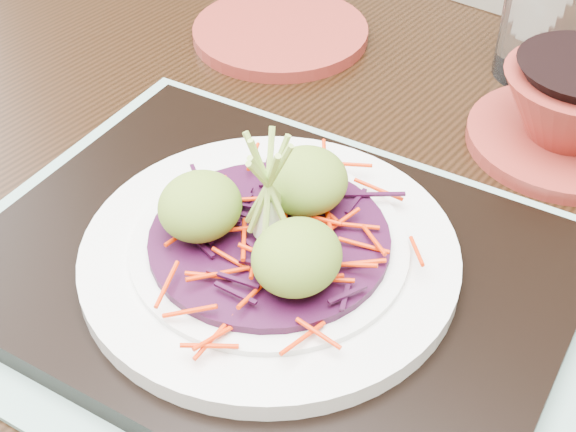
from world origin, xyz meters
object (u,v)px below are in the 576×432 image
Objects in this scene: white_plate at (270,253)px; serving_tray at (270,271)px; water_glass at (547,18)px; dining_table at (308,359)px; terracotta_side_plate at (280,32)px; terracotta_bowl_set at (571,115)px.

serving_tray is at bearing 180.00° from white_plate.
serving_tray is at bearing -94.50° from water_glass.
water_glass reaches higher than serving_tray.
white_plate is 2.19× the size of water_glass.
serving_tray is (-0.01, -0.03, 0.12)m from dining_table.
white_plate is 0.34m from terracotta_side_plate.
terracotta_side_plate is at bearing 126.43° from white_plate.
white_plate is (0.00, 0.00, 0.02)m from serving_tray.
serving_tray is 0.37m from water_glass.
serving_tray reaches higher than terracotta_side_plate.
terracotta_bowl_set reaches higher than dining_table.
terracotta_bowl_set is at bearing 63.96° from serving_tray.
terracotta_bowl_set is (0.08, 0.24, 0.13)m from dining_table.
serving_tray is at bearing -109.65° from dining_table.
terracotta_bowl_set is at bearing 70.77° from white_plate.
dining_table is 0.37m from water_glass.
water_glass reaches higher than terracotta_bowl_set.
serving_tray is at bearing -53.57° from terracotta_side_plate.
terracotta_side_plate is at bearing 179.72° from terracotta_bowl_set.
white_plate is 0.37m from water_glass.
water_glass is 0.59× the size of terracotta_bowl_set.
water_glass is (0.03, 0.37, 0.04)m from serving_tray.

